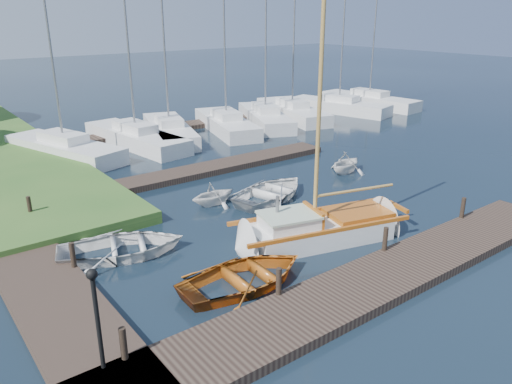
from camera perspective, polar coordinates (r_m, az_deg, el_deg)
ground at (r=19.40m, az=0.00°, el=-3.33°), size 160.00×160.00×0.00m
near_dock at (r=15.48m, az=13.73°, el=-9.76°), size 18.00×2.20×0.30m
left_dock at (r=18.08m, az=-24.99°, el=-6.65°), size 2.20×18.00×0.30m
far_dock at (r=25.45m, az=-5.25°, el=2.70°), size 14.00×1.60×0.30m
pontoon at (r=37.41m, az=-2.60°, el=8.37°), size 30.00×1.60×0.30m
mooring_post_0 at (r=12.00m, az=-14.91°, el=-16.37°), size 0.16×0.16×0.80m
mooring_post_1 at (r=13.91m, az=2.62°, el=-10.16°), size 0.16×0.16×0.80m
mooring_post_2 at (r=16.84m, az=14.55°, el=-5.20°), size 0.16×0.16×0.80m
mooring_post_3 at (r=20.35m, az=22.56°, el=-1.68°), size 0.16×0.16×0.80m
mooring_post_4 at (r=16.26m, az=-20.22°, el=-6.76°), size 0.16×0.16×0.80m
mooring_post_5 at (r=20.77m, az=-24.46°, el=-1.52°), size 0.16×0.16×0.80m
lamp_post at (r=11.23m, az=-17.85°, el=-12.27°), size 0.24×0.24×2.44m
sailboat at (r=17.93m, az=7.66°, el=-4.35°), size 7.41×3.69×9.83m
dinghy at (r=14.86m, az=-1.23°, el=-9.25°), size 4.20×3.07×0.85m
tender_a at (r=17.16m, az=-15.11°, el=-5.76°), size 4.83×4.09×0.85m
tender_b at (r=20.95m, az=-4.91°, el=-0.02°), size 2.09×1.81×1.07m
tender_c at (r=21.57m, az=1.80°, el=0.33°), size 4.72×3.89×0.85m
tender_d at (r=25.46m, az=10.27°, el=3.53°), size 2.66×2.42×1.20m
marina_boat_0 at (r=29.69m, az=-21.08°, el=4.79°), size 4.61×8.40×10.71m
marina_boat_1 at (r=31.13m, az=-13.59°, el=6.23°), size 3.24×8.84×10.65m
marina_boat_2 at (r=32.56m, az=-9.87°, el=7.10°), size 4.54×8.45×11.51m
marina_boat_3 at (r=34.12m, az=-3.43°, el=7.94°), size 4.32×8.38×10.88m
marina_boat_4 at (r=36.20m, az=1.07°, el=8.66°), size 5.32×8.44×10.18m
marina_boat_5 at (r=38.49m, az=4.14°, el=9.31°), size 4.40×9.06×11.73m
marina_boat_6 at (r=41.06m, az=9.48°, el=9.75°), size 4.26×8.53×9.81m
marina_boat_7 at (r=44.19m, az=12.81°, el=10.26°), size 3.06×8.95×12.01m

